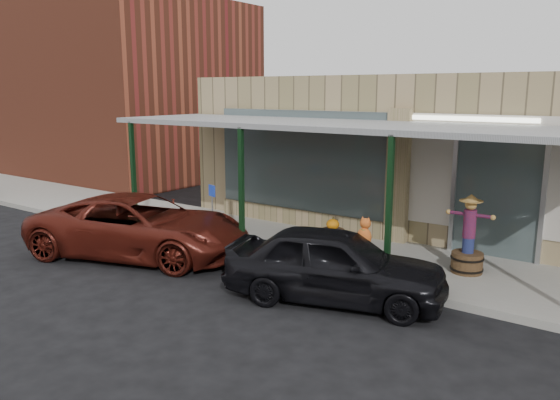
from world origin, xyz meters
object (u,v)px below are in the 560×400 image
Objects in this scene: barrel_pumpkin at (333,235)px; handicap_sign at (212,204)px; barrel_scarecrow at (468,246)px; parked_sedan at (335,264)px; car_maroon at (140,226)px.

handicap_sign reaches higher than barrel_pumpkin.
barrel_pumpkin is (-3.27, 0.17, -0.31)m from barrel_scarecrow.
parked_sedan is at bearing -100.88° from barrel_scarecrow.
barrel_pumpkin is at bearing 14.52° from parked_sedan.
barrel_scarecrow reaches higher than parked_sedan.
handicap_sign is 4.63m from parked_sedan.
barrel_scarecrow is 2.20× the size of barrel_pumpkin.
barrel_scarecrow is 6.12m from handicap_sign.
car_maroon is at bearing 76.35° from parked_sedan.
barrel_pumpkin is 4.57m from car_maroon.
barrel_scarecrow is at bearing -3.00° from barrel_pumpkin.
barrel_scarecrow is 3.29m from barrel_pumpkin.
barrel_pumpkin is at bearing -67.44° from car_maroon.
barrel_scarecrow is 0.38× the size of parked_sedan.
barrel_pumpkin is at bearing -161.27° from barrel_scarecrow.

